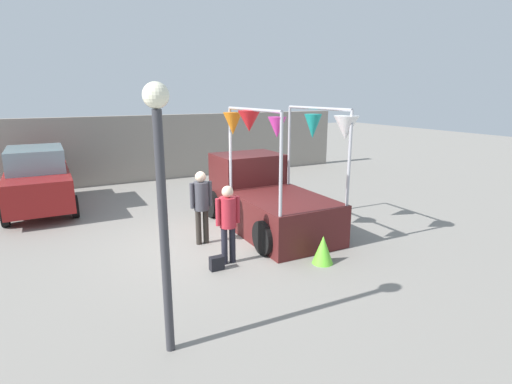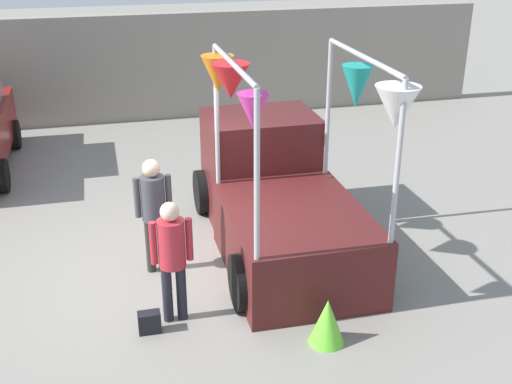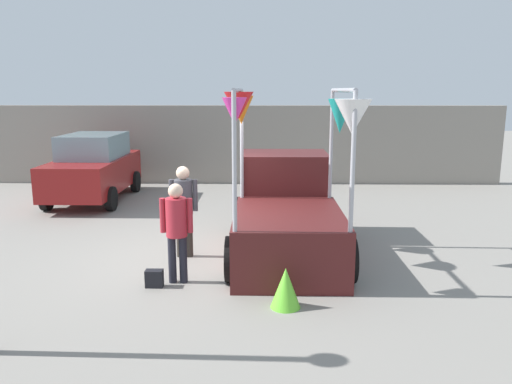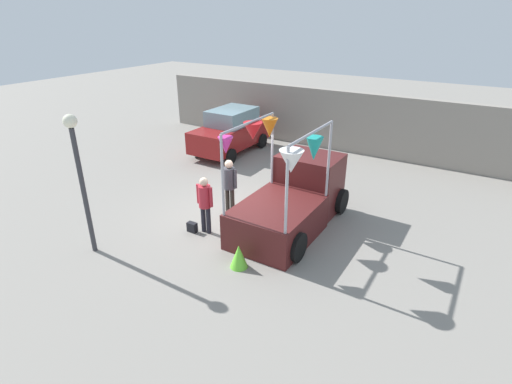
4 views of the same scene
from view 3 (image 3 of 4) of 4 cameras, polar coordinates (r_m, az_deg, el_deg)
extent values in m
plane|color=gray|center=(9.50, -6.03, -7.53)|extent=(60.00, 60.00, 0.00)
cube|color=#4C1919|center=(8.88, 3.71, -5.47)|extent=(1.90, 2.60, 1.00)
cube|color=#4C1919|center=(10.72, 3.24, -0.28)|extent=(1.80, 1.40, 1.80)
cube|color=#8CB2C6|center=(10.63, 3.27, 2.09)|extent=(1.76, 1.37, 0.60)
cylinder|color=black|center=(11.18, -1.74, -2.50)|extent=(0.22, 0.76, 0.76)
cylinder|color=black|center=(11.25, 7.98, -2.52)|extent=(0.22, 0.76, 0.76)
cylinder|color=black|center=(8.26, -2.73, -7.66)|extent=(0.22, 0.76, 0.76)
cylinder|color=black|center=(8.36, 10.50, -7.62)|extent=(0.22, 0.76, 0.76)
cylinder|color=#A5A5AD|center=(9.77, -1.64, 5.40)|extent=(0.07, 0.07, 2.10)
cylinder|color=#A5A5AD|center=(9.84, 8.58, 5.32)|extent=(0.07, 0.07, 2.10)
cylinder|color=#A5A5AD|center=(7.35, -2.49, 3.34)|extent=(0.07, 0.07, 2.10)
cylinder|color=#A5A5AD|center=(7.45, 11.01, 3.25)|extent=(0.07, 0.07, 2.10)
cylinder|color=#A5A5AD|center=(8.49, -2.05, 11.55)|extent=(0.07, 2.44, 0.07)
cylinder|color=#A5A5AD|center=(8.58, 9.87, 11.39)|extent=(0.07, 2.44, 0.07)
cone|color=#D83399|center=(7.45, -2.46, 9.19)|extent=(0.43, 0.43, 0.41)
cone|color=white|center=(7.55, 10.99, 8.42)|extent=(0.68, 0.68, 0.52)
cone|color=red|center=(8.66, -1.98, 9.85)|extent=(0.72, 0.72, 0.46)
cone|color=teal|center=(8.76, 9.60, 8.55)|extent=(0.56, 0.56, 0.58)
cone|color=orange|center=(9.55, -1.71, 9.35)|extent=(0.61, 0.61, 0.53)
cube|color=maroon|center=(14.87, -18.06, 2.00)|extent=(1.70, 4.00, 0.90)
cube|color=#72939E|center=(14.91, -18.06, 5.05)|extent=(1.50, 2.10, 0.66)
cylinder|color=black|center=(16.39, -19.37, 1.16)|extent=(0.18, 0.64, 0.64)
cylinder|color=black|center=(15.88, -13.61, 1.18)|extent=(0.18, 0.64, 0.64)
cylinder|color=black|center=(14.11, -22.83, -0.69)|extent=(0.18, 0.64, 0.64)
cylinder|color=black|center=(13.52, -16.22, -0.75)|extent=(0.18, 0.64, 0.64)
cylinder|color=black|center=(8.31, -9.55, -7.59)|extent=(0.13, 0.13, 0.79)
cylinder|color=black|center=(8.28, -8.32, -7.62)|extent=(0.13, 0.13, 0.79)
cylinder|color=#B22633|center=(8.09, -9.09, -2.87)|extent=(0.34, 0.34, 0.62)
sphere|color=beige|center=(7.99, -9.19, 0.12)|extent=(0.24, 0.24, 0.24)
cylinder|color=#B22633|center=(8.12, -10.63, -2.64)|extent=(0.09, 0.09, 0.56)
cylinder|color=#B22633|center=(8.05, -7.56, -2.68)|extent=(0.09, 0.09, 0.56)
cylinder|color=#2D2823|center=(9.54, -8.70, -4.92)|extent=(0.13, 0.13, 0.83)
cylinder|color=#2D2823|center=(9.51, -7.63, -4.93)|extent=(0.13, 0.13, 0.83)
cylinder|color=#3F3F47|center=(9.34, -8.30, -0.57)|extent=(0.34, 0.34, 0.65)
sphere|color=beige|center=(9.26, -8.38, 2.17)|extent=(0.25, 0.25, 0.25)
cylinder|color=#3F3F47|center=(9.37, -9.63, -0.36)|extent=(0.09, 0.09, 0.59)
cylinder|color=#3F3F47|center=(9.30, -6.96, -0.38)|extent=(0.09, 0.09, 0.59)
cube|color=black|center=(8.26, -11.54, -9.66)|extent=(0.28, 0.16, 0.28)
cube|color=gray|center=(16.82, -2.94, 5.43)|extent=(18.00, 0.36, 2.60)
cone|color=#66CC33|center=(7.34, 3.40, -10.86)|extent=(0.51, 0.51, 0.60)
camera|label=1|loc=(4.56, -82.47, 6.00)|focal=28.00mm
camera|label=2|loc=(2.79, -79.05, 41.02)|focal=45.00mm
camera|label=4|loc=(5.54, 95.99, 27.13)|focal=28.00mm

